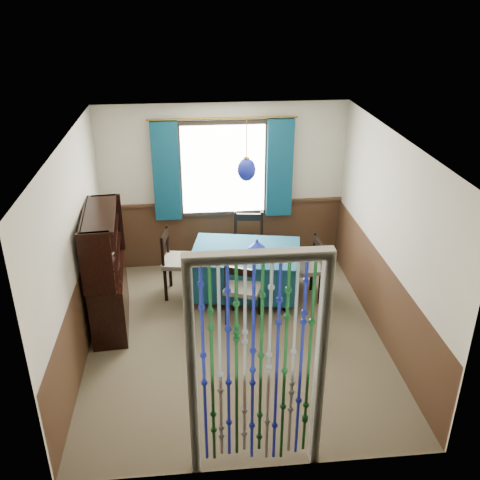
{
  "coord_description": "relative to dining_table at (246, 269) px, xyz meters",
  "views": [
    {
      "loc": [
        -0.49,
        -5.45,
        3.98
      ],
      "look_at": [
        0.12,
        0.65,
        1.03
      ],
      "focal_mm": 40.0,
      "sensor_mm": 36.0,
      "label": 1
    }
  ],
  "objects": [
    {
      "name": "wainscot_front",
      "position": [
        -0.23,
        -2.98,
        0.09
      ],
      "size": [
        3.6,
        0.0,
        3.6
      ],
      "primitive_type": "plane",
      "rotation": [
        -1.57,
        0.0,
        0.0
      ],
      "color": "#3F2717",
      "rests_on": "ground"
    },
    {
      "name": "ceiling",
      "position": [
        -0.23,
        -0.99,
        2.09
      ],
      "size": [
        4.0,
        4.0,
        0.0
      ],
      "primitive_type": "plane",
      "rotation": [
        3.14,
        0.0,
        0.0
      ],
      "color": "silver",
      "rests_on": "ground"
    },
    {
      "name": "wall_back",
      "position": [
        -0.23,
        1.01,
        0.84
      ],
      "size": [
        3.6,
        0.0,
        3.6
      ],
      "primitive_type": "plane",
      "rotation": [
        1.57,
        0.0,
        0.0
      ],
      "color": "beige",
      "rests_on": "ground"
    },
    {
      "name": "wall_front",
      "position": [
        -0.23,
        -2.99,
        0.84
      ],
      "size": [
        3.6,
        0.0,
        3.6
      ],
      "primitive_type": "plane",
      "rotation": [
        -1.57,
        0.0,
        0.0
      ],
      "color": "beige",
      "rests_on": "ground"
    },
    {
      "name": "wainscot_left",
      "position": [
        -2.02,
        -0.99,
        0.09
      ],
      "size": [
        0.0,
        4.0,
        4.0
      ],
      "primitive_type": "plane",
      "rotation": [
        1.57,
        0.0,
        1.57
      ],
      "color": "#3F2717",
      "rests_on": "ground"
    },
    {
      "name": "vase_table",
      "position": [
        0.13,
        -0.15,
        0.4
      ],
      "size": [
        0.21,
        0.21,
        0.22
      ],
      "primitive_type": "imported",
      "rotation": [
        0.0,
        0.0,
        -0.03
      ],
      "color": "navy",
      "rests_on": "dining_table"
    },
    {
      "name": "sideboard",
      "position": [
        -1.8,
        -0.52,
        0.14
      ],
      "size": [
        0.5,
        1.22,
        1.55
      ],
      "rotation": [
        0.0,
        0.0,
        0.08
      ],
      "color": "black",
      "rests_on": "floor"
    },
    {
      "name": "vase_sideboard",
      "position": [
        -1.74,
        -0.24,
        0.46
      ],
      "size": [
        0.2,
        0.2,
        0.18
      ],
      "primitive_type": "imported",
      "rotation": [
        0.0,
        0.0,
        -0.15
      ],
      "color": "beige",
      "rests_on": "sideboard"
    },
    {
      "name": "dining_table",
      "position": [
        0.0,
        0.0,
        0.0
      ],
      "size": [
        1.63,
        1.27,
        0.7
      ],
      "rotation": [
        0.0,
        0.0,
        -0.19
      ],
      "color": "#0F394D",
      "rests_on": "floor"
    },
    {
      "name": "wall_left",
      "position": [
        -2.03,
        -0.99,
        0.84
      ],
      "size": [
        0.0,
        4.0,
        4.0
      ],
      "primitive_type": "plane",
      "rotation": [
        1.57,
        0.0,
        1.57
      ],
      "color": "beige",
      "rests_on": "ground"
    },
    {
      "name": "chair_left",
      "position": [
        -0.93,
        0.14,
        0.1
      ],
      "size": [
        0.52,
        0.54,
        0.96
      ],
      "rotation": [
        0.0,
        0.0,
        -1.72
      ],
      "color": "black",
      "rests_on": "floor"
    },
    {
      "name": "floor",
      "position": [
        -0.23,
        -0.99,
        -0.41
      ],
      "size": [
        4.0,
        4.0,
        0.0
      ],
      "primitive_type": "plane",
      "color": "brown",
      "rests_on": "ground"
    },
    {
      "name": "pendant_lamp",
      "position": [
        -0.0,
        -0.0,
        1.44
      ],
      "size": [
        0.24,
        0.24,
        0.79
      ],
      "color": "olive",
      "rests_on": "ceiling"
    },
    {
      "name": "window",
      "position": [
        -0.23,
        0.96,
        1.14
      ],
      "size": [
        1.32,
        0.12,
        1.42
      ],
      "primitive_type": "cube",
      "color": "black",
      "rests_on": "wall_back"
    },
    {
      "name": "chair_right",
      "position": [
        0.82,
        -0.15,
        0.07
      ],
      "size": [
        0.47,
        0.48,
        0.9
      ],
      "rotation": [
        0.0,
        0.0,
        1.66
      ],
      "color": "black",
      "rests_on": "floor"
    },
    {
      "name": "wall_right",
      "position": [
        1.57,
        -0.99,
        0.84
      ],
      "size": [
        0.0,
        4.0,
        4.0
      ],
      "primitive_type": "plane",
      "rotation": [
        1.57,
        0.0,
        -1.57
      ],
      "color": "beige",
      "rests_on": "ground"
    },
    {
      "name": "wainscot_back",
      "position": [
        -0.23,
        0.99,
        0.09
      ],
      "size": [
        3.6,
        0.0,
        3.6
      ],
      "primitive_type": "plane",
      "rotation": [
        1.57,
        0.0,
        0.0
      ],
      "color": "#3F2717",
      "rests_on": "ground"
    },
    {
      "name": "bowl_shelf",
      "position": [
        -1.74,
        -0.71,
        0.68
      ],
      "size": [
        0.25,
        0.25,
        0.05
      ],
      "primitive_type": "imported",
      "rotation": [
        0.0,
        0.0,
        -0.23
      ],
      "color": "beige",
      "rests_on": "sideboard"
    },
    {
      "name": "wainscot_right",
      "position": [
        1.55,
        -0.99,
        0.09
      ],
      "size": [
        0.0,
        4.0,
        4.0
      ],
      "primitive_type": "plane",
      "rotation": [
        1.57,
        0.0,
        -1.57
      ],
      "color": "#3F2717",
      "rests_on": "ground"
    },
    {
      "name": "doorway",
      "position": [
        -0.23,
        -2.93,
        0.64
      ],
      "size": [
        1.16,
        0.12,
        2.18
      ],
      "primitive_type": null,
      "color": "silver",
      "rests_on": "ground"
    },
    {
      "name": "chair_far",
      "position": [
        0.1,
        0.61,
        0.09
      ],
      "size": [
        0.52,
        0.5,
        0.95
      ],
      "rotation": [
        0.0,
        0.0,
        3.02
      ],
      "color": "black",
      "rests_on": "floor"
    },
    {
      "name": "chair_near",
      "position": [
        -0.11,
        -0.62,
        0.06
      ],
      "size": [
        0.56,
        0.55,
        0.89
      ],
      "rotation": [
        0.0,
        0.0,
        -0.36
      ],
      "color": "black",
      "rests_on": "floor"
    }
  ]
}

